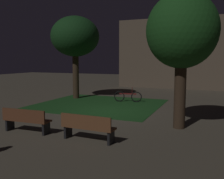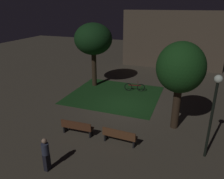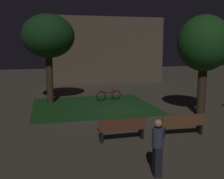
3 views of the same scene
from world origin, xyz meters
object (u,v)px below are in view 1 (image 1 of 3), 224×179
at_px(bench_corner, 87,127).
at_px(bicycle, 128,96).
at_px(tree_lawn_side, 182,32).
at_px(tree_back_left, 75,37).
at_px(bench_front_left, 26,120).

distance_m(bench_corner, bicycle, 7.73).
bearing_deg(bench_corner, tree_lawn_side, 47.43).
bearing_deg(tree_lawn_side, tree_back_left, 146.32).
bearing_deg(bicycle, tree_lawn_side, -52.59).
distance_m(tree_back_left, bicycle, 5.30).
distance_m(bench_front_left, tree_lawn_side, 6.51).
relative_size(bench_corner, bicycle, 1.06).
distance_m(bench_corner, tree_back_left, 9.88).
bearing_deg(tree_back_left, bench_corner, -57.22).
height_order(bench_front_left, tree_lawn_side, tree_lawn_side).
height_order(tree_back_left, bicycle, tree_back_left).
bearing_deg(bench_corner, bicycle, 99.15).
bearing_deg(tree_back_left, bicycle, -1.53).
relative_size(bench_corner, tree_lawn_side, 0.36).
relative_size(tree_lawn_side, bicycle, 2.97).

